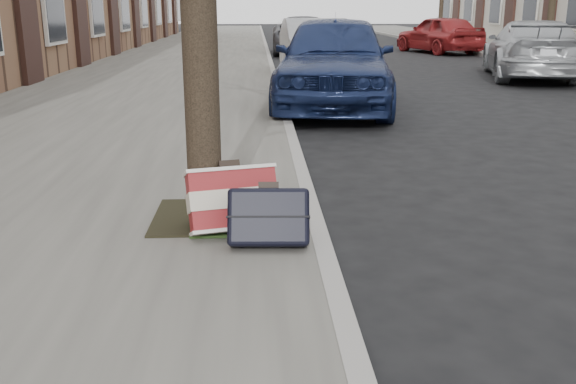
{
  "coord_description": "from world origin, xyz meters",
  "views": [
    {
      "loc": [
        -1.67,
        -3.28,
        1.61
      ],
      "look_at": [
        -1.47,
        0.8,
        0.42
      ],
      "focal_mm": 40.0,
      "sensor_mm": 36.0,
      "label": 1
    }
  ],
  "objects_px": {
    "suitcase_navy": "(269,216)",
    "car_near_mid": "(316,49)",
    "car_near_front": "(335,61)",
    "suitcase_red": "(233,200)"
  },
  "relations": [
    {
      "from": "suitcase_navy",
      "to": "car_near_mid",
      "type": "relative_size",
      "value": 0.13
    },
    {
      "from": "suitcase_navy",
      "to": "car_near_mid",
      "type": "bearing_deg",
      "value": 85.69
    },
    {
      "from": "car_near_front",
      "to": "car_near_mid",
      "type": "xyz_separation_m",
      "value": [
        0.11,
        4.41,
        -0.09
      ]
    },
    {
      "from": "suitcase_red",
      "to": "car_near_mid",
      "type": "xyz_separation_m",
      "value": [
        1.56,
        10.75,
        0.32
      ]
    },
    {
      "from": "suitcase_red",
      "to": "suitcase_navy",
      "type": "distance_m",
      "value": 0.37
    },
    {
      "from": "car_near_front",
      "to": "car_near_mid",
      "type": "relative_size",
      "value": 1.09
    },
    {
      "from": "suitcase_red",
      "to": "suitcase_navy",
      "type": "bearing_deg",
      "value": -64.78
    },
    {
      "from": "suitcase_red",
      "to": "car_near_front",
      "type": "relative_size",
      "value": 0.13
    },
    {
      "from": "car_near_mid",
      "to": "suitcase_navy",
      "type": "bearing_deg",
      "value": -98.95
    },
    {
      "from": "suitcase_red",
      "to": "car_near_mid",
      "type": "bearing_deg",
      "value": 67.03
    }
  ]
}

